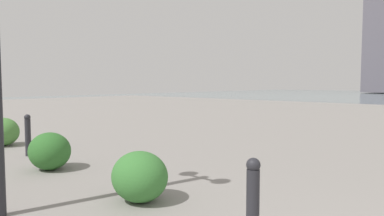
% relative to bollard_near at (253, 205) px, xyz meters
% --- Properties ---
extents(bollard_near, '(0.13, 0.13, 0.90)m').
position_rel_bollard_near_xyz_m(bollard_near, '(0.00, 0.00, 0.00)').
color(bollard_near, '#232328').
rests_on(bollard_near, ground).
extents(bollard_mid, '(0.13, 0.13, 0.90)m').
position_rel_bollard_near_xyz_m(bollard_mid, '(5.97, -0.50, 0.00)').
color(bollard_mid, '#232328').
rests_on(bollard_mid, ground).
extents(shrub_low, '(0.83, 0.75, 0.71)m').
position_rel_bollard_near_xyz_m(shrub_low, '(7.67, -0.60, -0.11)').
color(shrub_low, '#477F38').
rests_on(shrub_low, ground).
extents(shrub_round, '(0.80, 0.72, 0.68)m').
position_rel_bollard_near_xyz_m(shrub_round, '(4.44, -0.25, -0.13)').
color(shrub_round, '#2D6628').
rests_on(shrub_round, ground).
extents(shrub_wide, '(0.79, 0.71, 0.67)m').
position_rel_bollard_near_xyz_m(shrub_wide, '(1.89, -0.24, -0.13)').
color(shrub_wide, '#387533').
rests_on(shrub_wide, ground).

